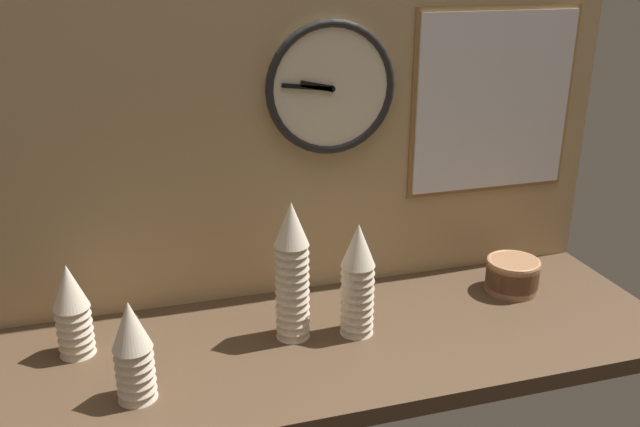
# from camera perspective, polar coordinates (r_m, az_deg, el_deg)

# --- Properties ---
(ground_plane) EXTENTS (1.60, 0.56, 0.04)m
(ground_plane) POSITION_cam_1_polar(r_m,az_deg,el_deg) (1.60, 1.24, -10.83)
(ground_plane) COLOR #4C3826
(wall_tiled_back) EXTENTS (1.60, 0.03, 1.05)m
(wall_tiled_back) POSITION_cam_1_polar(r_m,az_deg,el_deg) (1.64, -1.46, 10.47)
(wall_tiled_back) COLOR tan
(wall_tiled_back) RESTS_ON ground_plane
(cup_stack_center) EXTENTS (0.08, 0.08, 0.33)m
(cup_stack_center) POSITION_cam_1_polar(r_m,az_deg,el_deg) (1.51, -2.37, -4.88)
(cup_stack_center) COLOR beige
(cup_stack_center) RESTS_ON ground_plane
(cup_stack_far_left) EXTENTS (0.08, 0.08, 0.22)m
(cup_stack_far_left) POSITION_cam_1_polar(r_m,az_deg,el_deg) (1.57, -20.15, -7.65)
(cup_stack_far_left) COLOR beige
(cup_stack_far_left) RESTS_ON ground_plane
(cup_stack_center_right) EXTENTS (0.08, 0.08, 0.27)m
(cup_stack_center_right) POSITION_cam_1_polar(r_m,az_deg,el_deg) (1.54, 3.19, -5.58)
(cup_stack_center_right) COLOR beige
(cup_stack_center_right) RESTS_ON ground_plane
(cup_stack_left) EXTENTS (0.08, 0.08, 0.22)m
(cup_stack_left) POSITION_cam_1_polar(r_m,az_deg,el_deg) (1.38, -15.47, -11.09)
(cup_stack_left) COLOR beige
(cup_stack_left) RESTS_ON ground_plane
(bowl_stack_far_right) EXTENTS (0.14, 0.14, 0.09)m
(bowl_stack_far_right) POSITION_cam_1_polar(r_m,az_deg,el_deg) (1.84, 15.90, -4.94)
(bowl_stack_far_right) COLOR #996B47
(bowl_stack_far_right) RESTS_ON ground_plane
(wall_clock) EXTENTS (0.32, 0.03, 0.32)m
(wall_clock) POSITION_cam_1_polar(r_m,az_deg,el_deg) (1.63, 0.92, 10.51)
(wall_clock) COLOR beige
(menu_board) EXTENTS (0.46, 0.01, 0.48)m
(menu_board) POSITION_cam_1_polar(r_m,az_deg,el_deg) (1.83, 14.41, 9.05)
(menu_board) COLOR olive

